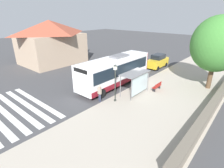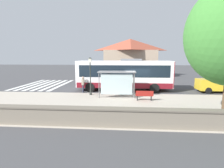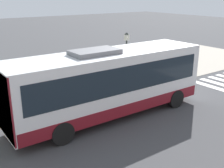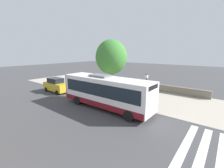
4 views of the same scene
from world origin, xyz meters
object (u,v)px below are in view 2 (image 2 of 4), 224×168
object	(u,v)px
bench	(144,95)
parked_car_behind_bus	(220,83)
bus	(124,74)
pedestrian	(83,83)
street_lamp_near	(90,73)
bus_shelter	(117,76)

from	to	relation	value
bench	parked_car_behind_bus	size ratio (longest dim) A/B	0.34
bus	pedestrian	xyz separation A→B (m)	(-1.61, 4.28, -0.82)
pedestrian	bench	distance (m)	6.78
bus	pedestrian	size ratio (longest dim) A/B	6.05
pedestrian	street_lamp_near	bearing A→B (deg)	-136.52
bench	bus_shelter	bearing A→B (deg)	62.99
street_lamp_near	parked_car_behind_bus	size ratio (longest dim) A/B	0.84
street_lamp_near	pedestrian	bearing A→B (deg)	43.48
bench	parked_car_behind_bus	xyz separation A→B (m)	(4.17, -8.26, 0.54)
pedestrian	parked_car_behind_bus	size ratio (longest dim) A/B	0.39
pedestrian	parked_car_behind_bus	world-z (taller)	parked_car_behind_bus
bus	parked_car_behind_bus	world-z (taller)	bus
pedestrian	street_lamp_near	size ratio (longest dim) A/B	0.46
parked_car_behind_bus	bus	bearing A→B (deg)	87.64
parked_car_behind_bus	pedestrian	bearing A→B (deg)	94.79
street_lamp_near	parked_car_behind_bus	world-z (taller)	street_lamp_near
pedestrian	parked_car_behind_bus	bearing A→B (deg)	-85.21
bus	parked_car_behind_bus	xyz separation A→B (m)	(-0.41, -10.05, -0.81)
bus	street_lamp_near	xyz separation A→B (m)	(-2.69, 3.26, 0.39)
bus_shelter	pedestrian	world-z (taller)	bus_shelter
bench	street_lamp_near	world-z (taller)	street_lamp_near
pedestrian	bus_shelter	bearing A→B (deg)	-115.42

